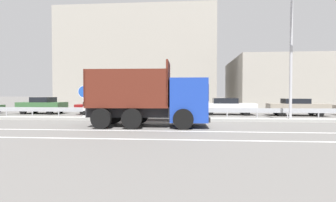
{
  "coord_description": "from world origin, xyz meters",
  "views": [
    {
      "loc": [
        -0.58,
        -14.62,
        1.78
      ],
      "look_at": [
        -1.9,
        1.23,
        1.35
      ],
      "focal_mm": 28.0,
      "sensor_mm": 36.0,
      "label": 1
    }
  ],
  "objects_px": {
    "parked_car_1": "(42,105)",
    "parked_car_2": "(101,106)",
    "parked_car_4": "(226,106)",
    "street_lamp_1": "(292,46)",
    "parked_car_5": "(297,107)",
    "dump_truck": "(163,102)",
    "median_road_sign": "(84,101)",
    "parked_car_3": "(159,106)"
  },
  "relations": [
    {
      "from": "parked_car_1",
      "to": "parked_car_2",
      "type": "relative_size",
      "value": 0.97
    },
    {
      "from": "parked_car_2",
      "to": "parked_car_4",
      "type": "xyz_separation_m",
      "value": [
        10.93,
        0.1,
        0.03
      ]
    },
    {
      "from": "street_lamp_1",
      "to": "parked_car_5",
      "type": "height_order",
      "value": "street_lamp_1"
    },
    {
      "from": "parked_car_2",
      "to": "parked_car_5",
      "type": "bearing_deg",
      "value": -94.53
    },
    {
      "from": "dump_truck",
      "to": "median_road_sign",
      "type": "height_order",
      "value": "dump_truck"
    },
    {
      "from": "parked_car_4",
      "to": "parked_car_5",
      "type": "bearing_deg",
      "value": 85.08
    },
    {
      "from": "street_lamp_1",
      "to": "parked_car_1",
      "type": "xyz_separation_m",
      "value": [
        -19.74,
        5.2,
        -4.04
      ]
    },
    {
      "from": "dump_truck",
      "to": "street_lamp_1",
      "type": "height_order",
      "value": "street_lamp_1"
    },
    {
      "from": "street_lamp_1",
      "to": "parked_car_1",
      "type": "height_order",
      "value": "street_lamp_1"
    },
    {
      "from": "parked_car_2",
      "to": "parked_car_4",
      "type": "distance_m",
      "value": 10.93
    },
    {
      "from": "parked_car_5",
      "to": "parked_car_4",
      "type": "bearing_deg",
      "value": -91.98
    },
    {
      "from": "parked_car_5",
      "to": "street_lamp_1",
      "type": "bearing_deg",
      "value": -21.51
    },
    {
      "from": "dump_truck",
      "to": "street_lamp_1",
      "type": "bearing_deg",
      "value": 109.67
    },
    {
      "from": "parked_car_1",
      "to": "dump_truck",
      "type": "bearing_deg",
      "value": -122.44
    },
    {
      "from": "parked_car_1",
      "to": "median_road_sign",
      "type": "bearing_deg",
      "value": -127.61
    },
    {
      "from": "median_road_sign",
      "to": "parked_car_1",
      "type": "bearing_deg",
      "value": 139.76
    },
    {
      "from": "dump_truck",
      "to": "parked_car_5",
      "type": "height_order",
      "value": "dump_truck"
    },
    {
      "from": "parked_car_1",
      "to": "parked_car_3",
      "type": "relative_size",
      "value": 0.92
    },
    {
      "from": "parked_car_3",
      "to": "parked_car_4",
      "type": "height_order",
      "value": "parked_car_4"
    },
    {
      "from": "dump_truck",
      "to": "parked_car_2",
      "type": "bearing_deg",
      "value": -144.13
    },
    {
      "from": "street_lamp_1",
      "to": "parked_car_2",
      "type": "height_order",
      "value": "street_lamp_1"
    },
    {
      "from": "parked_car_1",
      "to": "parked_car_4",
      "type": "distance_m",
      "value": 16.35
    },
    {
      "from": "parked_car_3",
      "to": "parked_car_5",
      "type": "distance_m",
      "value": 11.43
    },
    {
      "from": "parked_car_5",
      "to": "parked_car_2",
      "type": "bearing_deg",
      "value": -88.28
    },
    {
      "from": "parked_car_1",
      "to": "parked_car_2",
      "type": "distance_m",
      "value": 5.43
    },
    {
      "from": "street_lamp_1",
      "to": "parked_car_5",
      "type": "xyz_separation_m",
      "value": [
        2.23,
        4.88,
        -4.08
      ]
    },
    {
      "from": "street_lamp_1",
      "to": "parked_car_2",
      "type": "distance_m",
      "value": 15.79
    },
    {
      "from": "median_road_sign",
      "to": "parked_car_5",
      "type": "relative_size",
      "value": 0.51
    },
    {
      "from": "median_road_sign",
      "to": "parked_car_4",
      "type": "relative_size",
      "value": 0.49
    },
    {
      "from": "median_road_sign",
      "to": "parked_car_4",
      "type": "distance_m",
      "value": 11.64
    },
    {
      "from": "parked_car_2",
      "to": "parked_car_3",
      "type": "bearing_deg",
      "value": -92.45
    },
    {
      "from": "parked_car_2",
      "to": "parked_car_3",
      "type": "height_order",
      "value": "parked_car_2"
    },
    {
      "from": "parked_car_3",
      "to": "parked_car_5",
      "type": "height_order",
      "value": "parked_car_5"
    },
    {
      "from": "median_road_sign",
      "to": "parked_car_3",
      "type": "relative_size",
      "value": 0.53
    },
    {
      "from": "dump_truck",
      "to": "parked_car_4",
      "type": "bearing_deg",
      "value": 150.14
    },
    {
      "from": "parked_car_2",
      "to": "parked_car_5",
      "type": "height_order",
      "value": "same"
    },
    {
      "from": "parked_car_2",
      "to": "parked_car_5",
      "type": "relative_size",
      "value": 0.9
    },
    {
      "from": "dump_truck",
      "to": "parked_car_1",
      "type": "height_order",
      "value": "dump_truck"
    },
    {
      "from": "parked_car_1",
      "to": "parked_car_2",
      "type": "height_order",
      "value": "parked_car_1"
    },
    {
      "from": "dump_truck",
      "to": "median_road_sign",
      "type": "distance_m",
      "value": 6.65
    },
    {
      "from": "dump_truck",
      "to": "street_lamp_1",
      "type": "xyz_separation_m",
      "value": [
        7.96,
        3.07,
        3.48
      ]
    },
    {
      "from": "median_road_sign",
      "to": "parked_car_2",
      "type": "height_order",
      "value": "median_road_sign"
    }
  ]
}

